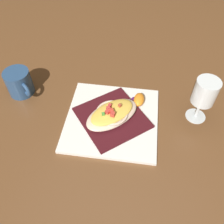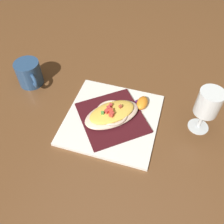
{
  "view_description": "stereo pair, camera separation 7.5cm",
  "coord_description": "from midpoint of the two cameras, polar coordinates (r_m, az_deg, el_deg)",
  "views": [
    {
      "loc": [
        0.1,
        -0.47,
        0.62
      ],
      "look_at": [
        0.0,
        0.0,
        0.04
      ],
      "focal_mm": 39.18,
      "sensor_mm": 36.0,
      "label": 1
    },
    {
      "loc": [
        0.17,
        -0.45,
        0.62
      ],
      "look_at": [
        0.0,
        0.0,
        0.04
      ],
      "focal_mm": 39.18,
      "sensor_mm": 36.0,
      "label": 2
    }
  ],
  "objects": [
    {
      "name": "gratin_dish",
      "position": [
        0.76,
        -2.84,
        -0.52
      ],
      "size": [
        0.19,
        0.2,
        0.05
      ],
      "color": "beige",
      "rests_on": "folded_napkin"
    },
    {
      "name": "ground_plane",
      "position": [
        0.78,
        -2.74,
        -2.05
      ],
      "size": [
        2.6,
        2.6,
        0.0
      ],
      "primitive_type": "plane",
      "color": "brown"
    },
    {
      "name": "orange_garnish",
      "position": [
        0.81,
        3.58,
        2.66
      ],
      "size": [
        0.05,
        0.06,
        0.03
      ],
      "color": "#531B63",
      "rests_on": "square_plate"
    },
    {
      "name": "folded_napkin",
      "position": [
        0.77,
        -2.78,
        -1.45
      ],
      "size": [
        0.27,
        0.27,
        0.01
      ],
      "primitive_type": "cube",
      "rotation": [
        0.0,
        0.0,
        0.75
      ],
      "color": "#3F1016",
      "rests_on": "square_plate"
    },
    {
      "name": "coffee_mug",
      "position": [
        0.91,
        -22.99,
        5.96
      ],
      "size": [
        0.11,
        0.09,
        0.09
      ],
      "color": "navy",
      "rests_on": "ground_plane"
    },
    {
      "name": "stemmed_glass",
      "position": [
        0.75,
        18.16,
        3.87
      ],
      "size": [
        0.07,
        0.07,
        0.15
      ],
      "color": "white",
      "rests_on": "ground_plane"
    },
    {
      "name": "square_plate",
      "position": [
        0.78,
        -2.76,
        -1.82
      ],
      "size": [
        0.31,
        0.31,
        0.01
      ],
      "primitive_type": "cube",
      "rotation": [
        0.0,
        0.0,
        0.08
      ],
      "color": "white",
      "rests_on": "ground_plane"
    }
  ]
}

